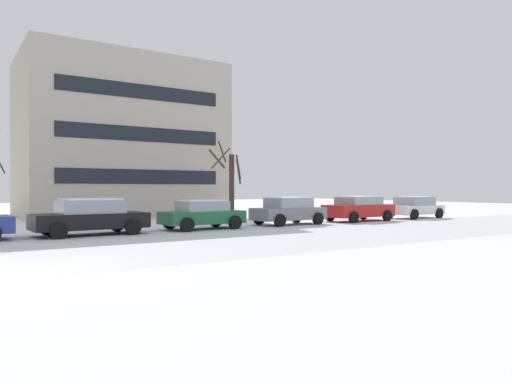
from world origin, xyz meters
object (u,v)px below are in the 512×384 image
object	(u,v)px
parked_car_red	(359,208)
parked_car_gray	(289,211)
parked_car_white	(414,207)
parked_car_green	(202,214)
parked_car_black	(90,217)

from	to	relation	value
parked_car_red	parked_car_gray	bearing A→B (deg)	179.35
parked_car_gray	parked_car_white	distance (m)	10.20
parked_car_gray	parked_car_white	size ratio (longest dim) A/B	0.99
parked_car_green	parked_car_black	bearing A→B (deg)	179.99
parked_car_gray	parked_car_white	world-z (taller)	parked_car_gray
parked_car_green	parked_car_red	bearing A→B (deg)	0.10
parked_car_green	parked_car_white	world-z (taller)	parked_car_white
parked_car_white	parked_car_black	bearing A→B (deg)	-179.70
parked_car_gray	parked_car_red	distance (m)	5.10
parked_car_green	parked_car_red	size ratio (longest dim) A/B	0.88
parked_car_red	parked_car_green	bearing A→B (deg)	-179.90
parked_car_black	parked_car_red	distance (m)	15.30
parked_car_black	parked_car_green	xyz separation A→B (m)	(5.10, -0.00, -0.05)
parked_car_red	parked_car_white	bearing A→B (deg)	1.03
parked_car_gray	parked_car_red	xyz separation A→B (m)	(5.10, -0.06, 0.01)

